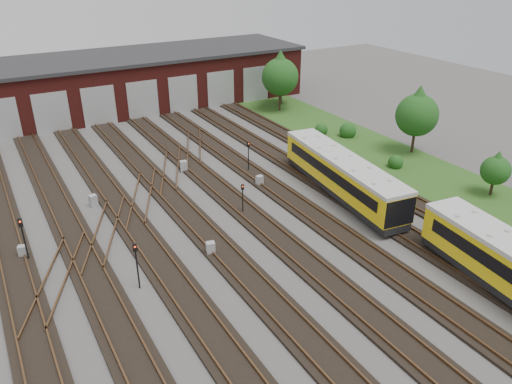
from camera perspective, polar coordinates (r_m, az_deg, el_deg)
ground at (r=31.00m, az=2.73°, el=-9.23°), size 120.00×120.00×0.00m
track_network at (r=31.27m, az=1.89°, el=-8.63°), size 30.40×70.00×0.33m
maintenance_shed at (r=64.36m, az=-17.20°, el=11.74°), size 51.00×12.50×6.35m
grass_verge at (r=48.72m, az=15.34°, el=3.58°), size 8.00×55.00×0.05m
signal_mast_0 at (r=34.24m, az=-25.10°, el=-4.36°), size 0.28×0.26×3.05m
signal_mast_1 at (r=29.43m, az=-13.51°, el=-7.61°), size 0.26×0.24×3.03m
signal_mast_2 at (r=43.77m, az=-0.88°, el=4.51°), size 0.24×0.22×2.83m
signal_mast_3 at (r=36.76m, az=-1.54°, el=-0.33°), size 0.24×0.23×2.41m
relay_cabinet_0 at (r=35.48m, az=-25.10°, el=-6.19°), size 0.62×0.56×0.85m
relay_cabinet_1 at (r=40.34m, az=-18.10°, el=-0.94°), size 0.65×0.59×0.92m
relay_cabinet_2 at (r=32.56m, az=-5.21°, el=-6.44°), size 0.64×0.57×0.91m
relay_cabinet_3 at (r=44.79m, az=-8.27°, el=2.93°), size 0.69×0.62×1.00m
relay_cabinet_4 at (r=41.63m, az=0.41°, el=1.29°), size 0.62×0.55×0.90m
tree_0 at (r=60.84m, az=2.78°, el=13.49°), size 4.39×4.39×7.28m
tree_1 at (r=63.54m, az=2.91°, el=13.48°), size 3.83×3.83×6.35m
tree_2 at (r=49.74m, az=17.99°, el=8.89°), size 4.00×4.00×6.63m
tree_3 at (r=43.51m, az=25.77°, el=2.57°), size 2.30×2.30×3.82m
bush_0 at (r=46.84m, az=15.69°, el=3.50°), size 1.38×1.38×1.38m
bush_1 at (r=54.11m, az=7.49°, el=7.30°), size 1.37×1.37×1.37m
bush_2 at (r=53.66m, az=10.47°, el=7.15°), size 1.77×1.77×1.77m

